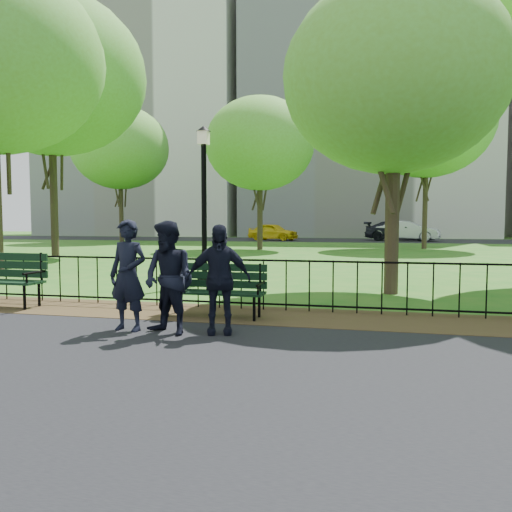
% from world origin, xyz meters
% --- Properties ---
extents(ground, '(120.00, 120.00, 0.00)m').
position_xyz_m(ground, '(0.00, 0.00, 0.00)').
color(ground, '#25691B').
extents(dirt_strip, '(60.00, 1.60, 0.01)m').
position_xyz_m(dirt_strip, '(0.00, 1.50, 0.01)').
color(dirt_strip, '#3E2F19').
rests_on(dirt_strip, ground).
extents(far_street, '(70.00, 9.00, 0.01)m').
position_xyz_m(far_street, '(0.00, 35.00, 0.01)').
color(far_street, black).
rests_on(far_street, ground).
extents(iron_fence, '(24.06, 0.06, 1.00)m').
position_xyz_m(iron_fence, '(0.00, 2.00, 0.50)').
color(iron_fence, black).
rests_on(iron_fence, ground).
extents(apartment_west, '(22.00, 15.00, 26.00)m').
position_xyz_m(apartment_west, '(-22.00, 48.00, 13.00)').
color(apartment_west, white).
rests_on(apartment_west, ground).
extents(apartment_mid, '(24.00, 15.00, 30.00)m').
position_xyz_m(apartment_mid, '(2.00, 48.00, 15.00)').
color(apartment_mid, silver).
rests_on(apartment_mid, ground).
extents(park_bench_main, '(1.67, 0.54, 0.94)m').
position_xyz_m(park_bench_main, '(0.14, 1.17, 0.58)').
color(park_bench_main, black).
rests_on(park_bench_main, ground).
extents(lamppost, '(0.34, 0.34, 3.83)m').
position_xyz_m(lamppost, '(-1.14, 5.07, 2.09)').
color(lamppost, black).
rests_on(lamppost, ground).
extents(tree_near_e, '(4.70, 4.70, 6.55)m').
position_xyz_m(tree_near_e, '(3.24, 4.62, 4.54)').
color(tree_near_e, '#2D2116').
rests_on(tree_near_e, ground).
extents(tree_mid_w, '(8.05, 8.05, 11.22)m').
position_xyz_m(tree_mid_w, '(-10.63, 12.75, 7.79)').
color(tree_mid_w, '#2D2116').
rests_on(tree_mid_w, ground).
extents(tree_far_c, '(5.92, 5.92, 8.25)m').
position_xyz_m(tree_far_c, '(-3.15, 20.23, 5.73)').
color(tree_far_c, '#2D2116').
rests_on(tree_far_c, ground).
extents(tree_far_e, '(7.33, 7.33, 10.22)m').
position_xyz_m(tree_far_e, '(5.72, 23.23, 7.10)').
color(tree_far_e, '#2D2116').
rests_on(tree_far_e, ground).
extents(tree_far_w, '(7.22, 7.22, 10.07)m').
position_xyz_m(tree_far_w, '(-15.49, 27.77, 6.99)').
color(tree_far_w, '#2D2116').
rests_on(tree_far_w, ground).
extents(person_left, '(0.62, 0.45, 1.57)m').
position_xyz_m(person_left, '(-0.51, -0.02, 0.80)').
color(person_left, black).
rests_on(person_left, asphalt_path).
extents(person_mid, '(0.85, 0.64, 1.55)m').
position_xyz_m(person_mid, '(0.14, -0.11, 0.79)').
color(person_mid, black).
rests_on(person_mid, asphalt_path).
extents(person_right, '(0.94, 0.57, 1.50)m').
position_xyz_m(person_right, '(0.79, 0.08, 0.76)').
color(person_right, black).
rests_on(person_right, asphalt_path).
extents(taxi, '(4.36, 2.72, 1.39)m').
position_xyz_m(taxi, '(-4.98, 33.19, 0.70)').
color(taxi, yellow).
rests_on(taxi, far_street).
extents(sedan_silver, '(4.98, 2.61, 1.56)m').
position_xyz_m(sedan_silver, '(5.58, 34.18, 0.79)').
color(sedan_silver, '#B0B3B8').
rests_on(sedan_silver, far_street).
extents(sedan_dark, '(5.62, 2.93, 1.56)m').
position_xyz_m(sedan_dark, '(4.94, 34.51, 0.79)').
color(sedan_dark, black).
rests_on(sedan_dark, far_street).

